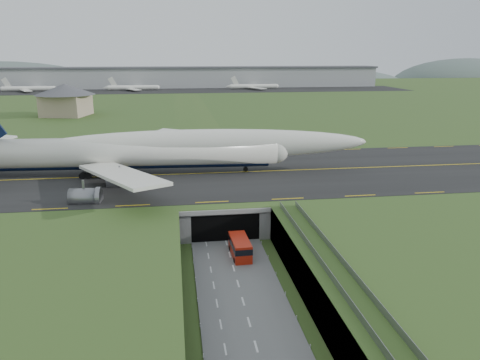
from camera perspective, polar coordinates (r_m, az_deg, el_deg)
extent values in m
plane|color=#2E5020|center=(75.81, -1.07, -9.86)|extent=(900.00, 900.00, 0.00)
cube|color=gray|center=(74.58, -1.09, -7.77)|extent=(800.00, 800.00, 6.00)
cube|color=slate|center=(69.10, -0.30, -12.40)|extent=(12.00, 75.00, 0.20)
cube|color=black|center=(104.77, -3.29, 0.83)|extent=(800.00, 44.00, 0.18)
cube|color=gray|center=(91.50, -2.54, -1.70)|extent=(16.00, 22.00, 1.00)
cube|color=gray|center=(91.91, -6.88, -3.35)|extent=(2.00, 22.00, 6.00)
cube|color=gray|center=(93.15, 1.77, -2.99)|extent=(2.00, 22.00, 6.00)
cube|color=black|center=(87.72, -2.20, -4.52)|extent=(12.00, 12.00, 5.00)
cube|color=#A8A8A3|center=(81.02, -1.78, -3.89)|extent=(17.00, 0.50, 0.80)
cube|color=#A8A8A3|center=(59.41, 11.97, -11.47)|extent=(3.00, 53.00, 0.50)
cube|color=gray|center=(58.64, 10.70, -10.95)|extent=(0.06, 53.00, 1.00)
cube|color=gray|center=(59.55, 13.30, -10.68)|extent=(0.06, 53.00, 1.00)
cylinder|color=#A8A8A3|center=(53.34, 15.39, -18.80)|extent=(0.90, 0.90, 5.60)
cylinder|color=#A8A8A3|center=(62.86, 11.03, -12.92)|extent=(0.90, 0.90, 5.60)
cylinder|color=#A8A8A3|center=(73.12, 7.99, -8.59)|extent=(0.90, 0.90, 5.60)
cylinder|color=white|center=(105.70, -14.07, 3.34)|extent=(67.84, 10.33, 6.36)
sphere|color=white|center=(105.53, 4.37, 3.74)|extent=(6.59, 6.59, 6.23)
ellipsoid|color=white|center=(103.98, -4.13, 4.37)|extent=(72.92, 10.12, 6.68)
ellipsoid|color=black|center=(105.22, 3.84, 4.16)|extent=(4.61, 3.04, 2.23)
cylinder|color=black|center=(106.23, -13.99, 2.03)|extent=(64.25, 6.45, 2.67)
cube|color=white|center=(121.04, -11.94, 4.47)|extent=(22.20, 28.70, 2.67)
cube|color=white|center=(90.31, -14.36, 0.67)|extent=(19.57, 29.75, 2.67)
cylinder|color=slate|center=(115.56, -12.87, 2.34)|extent=(5.35, 3.58, 3.28)
cylinder|color=slate|center=(126.37, -14.34, 3.34)|extent=(5.35, 3.58, 3.28)
cylinder|color=slate|center=(97.46, -14.36, -0.14)|extent=(5.35, 3.58, 3.28)
cylinder|color=slate|center=(88.61, -18.44, -2.00)|extent=(5.35, 3.58, 3.28)
cylinder|color=black|center=(105.67, 0.70, 1.34)|extent=(1.12, 0.56, 1.09)
cube|color=black|center=(107.46, -16.28, 1.03)|extent=(6.36, 7.30, 1.39)
cube|color=red|center=(76.69, 0.00, -8.19)|extent=(2.97, 7.37, 2.91)
cube|color=black|center=(76.46, 0.00, -7.79)|extent=(3.03, 7.47, 0.97)
cube|color=black|center=(77.18, 0.00, -9.02)|extent=(2.76, 6.88, 0.49)
cylinder|color=black|center=(74.78, -0.63, -9.78)|extent=(0.37, 0.88, 0.87)
cylinder|color=black|center=(79.14, -1.21, -8.31)|extent=(0.37, 0.88, 0.87)
cylinder|color=black|center=(75.19, 1.29, -9.63)|extent=(0.37, 0.88, 0.87)
cylinder|color=black|center=(79.53, 0.60, -8.18)|extent=(0.37, 0.88, 0.87)
cube|color=tan|center=(213.97, -20.43, 8.53)|extent=(20.19, 20.19, 8.96)
cone|color=#4C4C51|center=(213.40, -20.60, 10.31)|extent=(29.61, 29.61, 4.48)
cube|color=#B2B2B2|center=(368.69, -6.90, 12.29)|extent=(300.00, 22.00, 15.00)
cube|color=#4C4C51|center=(368.39, -6.94, 13.45)|extent=(302.00, 24.00, 1.20)
cube|color=black|center=(339.23, -6.74, 10.79)|extent=(320.00, 50.00, 0.08)
cylinder|color=white|center=(357.81, -24.40, 10.12)|extent=(34.00, 3.20, 3.20)
cylinder|color=white|center=(345.11, -12.91, 10.93)|extent=(34.00, 3.20, 3.20)
cylinder|color=white|center=(348.91, 1.68, 11.35)|extent=(34.00, 3.20, 3.20)
ellipsoid|color=slate|center=(515.63, 6.51, 11.18)|extent=(260.00, 91.00, 44.00)
ellipsoid|color=slate|center=(597.62, 25.75, 10.35)|extent=(180.00, 63.00, 60.00)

